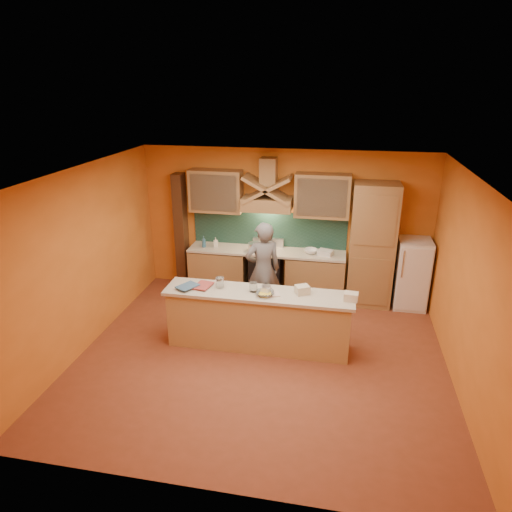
% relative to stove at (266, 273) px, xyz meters
% --- Properties ---
extents(floor, '(5.50, 5.00, 0.01)m').
position_rel_stove_xyz_m(floor, '(0.30, -2.20, -0.45)').
color(floor, brown).
rests_on(floor, ground).
extents(ceiling, '(5.50, 5.00, 0.01)m').
position_rel_stove_xyz_m(ceiling, '(0.30, -2.20, 2.35)').
color(ceiling, white).
rests_on(ceiling, wall_back).
extents(wall_back, '(5.50, 0.02, 2.80)m').
position_rel_stove_xyz_m(wall_back, '(0.30, 0.30, 0.95)').
color(wall_back, orange).
rests_on(wall_back, floor).
extents(wall_front, '(5.50, 0.02, 2.80)m').
position_rel_stove_xyz_m(wall_front, '(0.30, -4.70, 0.95)').
color(wall_front, orange).
rests_on(wall_front, floor).
extents(wall_left, '(0.02, 5.00, 2.80)m').
position_rel_stove_xyz_m(wall_left, '(-2.45, -2.20, 0.95)').
color(wall_left, orange).
rests_on(wall_left, floor).
extents(wall_right, '(0.02, 5.00, 2.80)m').
position_rel_stove_xyz_m(wall_right, '(3.05, -2.20, 0.95)').
color(wall_right, orange).
rests_on(wall_right, floor).
extents(base_cabinet_left, '(1.10, 0.60, 0.86)m').
position_rel_stove_xyz_m(base_cabinet_left, '(-0.95, 0.00, -0.02)').
color(base_cabinet_left, '#A07749').
rests_on(base_cabinet_left, floor).
extents(base_cabinet_right, '(1.10, 0.60, 0.86)m').
position_rel_stove_xyz_m(base_cabinet_right, '(0.95, 0.00, -0.02)').
color(base_cabinet_right, '#A07749').
rests_on(base_cabinet_right, floor).
extents(counter_top, '(3.00, 0.62, 0.04)m').
position_rel_stove_xyz_m(counter_top, '(-0.00, 0.00, 0.45)').
color(counter_top, beige).
rests_on(counter_top, base_cabinet_left).
extents(stove, '(0.60, 0.58, 0.90)m').
position_rel_stove_xyz_m(stove, '(0.00, 0.00, 0.00)').
color(stove, black).
rests_on(stove, floor).
extents(backsplash, '(3.00, 0.03, 0.70)m').
position_rel_stove_xyz_m(backsplash, '(-0.00, 0.28, 0.80)').
color(backsplash, '#193831').
rests_on(backsplash, wall_back).
extents(range_hood, '(0.92, 0.50, 0.24)m').
position_rel_stove_xyz_m(range_hood, '(0.00, 0.05, 1.37)').
color(range_hood, '#A07749').
rests_on(range_hood, wall_back).
extents(hood_chimney, '(0.30, 0.30, 0.50)m').
position_rel_stove_xyz_m(hood_chimney, '(0.00, 0.15, 1.95)').
color(hood_chimney, '#A07749').
rests_on(hood_chimney, wall_back).
extents(upper_cabinet_left, '(1.00, 0.35, 0.80)m').
position_rel_stove_xyz_m(upper_cabinet_left, '(-1.00, 0.12, 1.55)').
color(upper_cabinet_left, '#A07749').
rests_on(upper_cabinet_left, wall_back).
extents(upper_cabinet_right, '(1.00, 0.35, 0.80)m').
position_rel_stove_xyz_m(upper_cabinet_right, '(1.00, 0.12, 1.55)').
color(upper_cabinet_right, '#A07749').
rests_on(upper_cabinet_right, wall_back).
extents(pantry_column, '(0.80, 0.60, 2.30)m').
position_rel_stove_xyz_m(pantry_column, '(1.95, 0.00, 0.70)').
color(pantry_column, '#A07749').
rests_on(pantry_column, floor).
extents(fridge, '(0.58, 0.60, 1.30)m').
position_rel_stove_xyz_m(fridge, '(2.70, 0.00, 0.20)').
color(fridge, white).
rests_on(fridge, floor).
extents(trim_column_left, '(0.20, 0.30, 2.30)m').
position_rel_stove_xyz_m(trim_column_left, '(-1.75, 0.15, 0.70)').
color(trim_column_left, '#472816').
rests_on(trim_column_left, floor).
extents(island_body, '(2.80, 0.55, 0.88)m').
position_rel_stove_xyz_m(island_body, '(0.20, -1.90, -0.01)').
color(island_body, tan).
rests_on(island_body, floor).
extents(island_top, '(2.90, 0.62, 0.05)m').
position_rel_stove_xyz_m(island_top, '(0.20, -1.90, 0.47)').
color(island_top, beige).
rests_on(island_top, island_body).
extents(person, '(0.75, 0.64, 1.73)m').
position_rel_stove_xyz_m(person, '(0.08, -0.85, 0.42)').
color(person, slate).
rests_on(person, floor).
extents(pot_large, '(0.25, 0.25, 0.16)m').
position_rel_stove_xyz_m(pot_large, '(-0.21, -0.10, 0.53)').
color(pot_large, silver).
rests_on(pot_large, stove).
extents(pot_small, '(0.27, 0.27, 0.13)m').
position_rel_stove_xyz_m(pot_small, '(0.03, 0.01, 0.52)').
color(pot_small, silver).
rests_on(pot_small, stove).
extents(soap_bottle_a, '(0.11, 0.11, 0.19)m').
position_rel_stove_xyz_m(soap_bottle_a, '(-1.00, 0.00, 0.56)').
color(soap_bottle_a, silver).
rests_on(soap_bottle_a, counter_top).
extents(soap_bottle_b, '(0.12, 0.12, 0.22)m').
position_rel_stove_xyz_m(soap_bottle_b, '(-1.23, -0.06, 0.58)').
color(soap_bottle_b, '#2F6181').
rests_on(soap_bottle_b, counter_top).
extents(bowl_back, '(0.29, 0.29, 0.08)m').
position_rel_stove_xyz_m(bowl_back, '(0.84, -0.01, 0.51)').
color(bowl_back, white).
rests_on(bowl_back, counter_top).
extents(dish_rack, '(0.31, 0.27, 0.09)m').
position_rel_stove_xyz_m(dish_rack, '(1.12, -0.04, 0.52)').
color(dish_rack, silver).
rests_on(dish_rack, counter_top).
extents(book_lower, '(0.30, 0.37, 0.03)m').
position_rel_stove_xyz_m(book_lower, '(-0.81, -1.85, 0.51)').
color(book_lower, '#A63E3B').
rests_on(book_lower, island_top).
extents(book_upper, '(0.37, 0.40, 0.02)m').
position_rel_stove_xyz_m(book_upper, '(-1.00, -1.92, 0.53)').
color(book_upper, '#3C5F84').
rests_on(book_upper, island_top).
extents(jar_large, '(0.14, 0.14, 0.16)m').
position_rel_stove_xyz_m(jar_large, '(-0.42, -1.85, 0.58)').
color(jar_large, silver).
rests_on(jar_large, island_top).
extents(jar_small, '(0.14, 0.14, 0.15)m').
position_rel_stove_xyz_m(jar_small, '(0.12, -1.89, 0.57)').
color(jar_small, white).
rests_on(jar_small, island_top).
extents(kitchen_scale, '(0.16, 0.16, 0.10)m').
position_rel_stove_xyz_m(kitchen_scale, '(0.32, -1.91, 0.55)').
color(kitchen_scale, white).
rests_on(kitchen_scale, island_top).
extents(mixing_bowl, '(0.33, 0.33, 0.07)m').
position_rel_stove_xyz_m(mixing_bowl, '(0.32, -1.99, 0.53)').
color(mixing_bowl, white).
rests_on(mixing_bowl, island_top).
extents(cloth, '(0.29, 0.26, 0.02)m').
position_rel_stove_xyz_m(cloth, '(0.41, -1.96, 0.50)').
color(cloth, beige).
rests_on(cloth, island_top).
extents(grocery_bag_a, '(0.25, 0.24, 0.13)m').
position_rel_stove_xyz_m(grocery_bag_a, '(0.86, -1.83, 0.56)').
color(grocery_bag_a, beige).
rests_on(grocery_bag_a, island_top).
extents(grocery_bag_b, '(0.21, 0.17, 0.12)m').
position_rel_stove_xyz_m(grocery_bag_b, '(1.58, -1.92, 0.56)').
color(grocery_bag_b, beige).
rests_on(grocery_bag_b, island_top).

